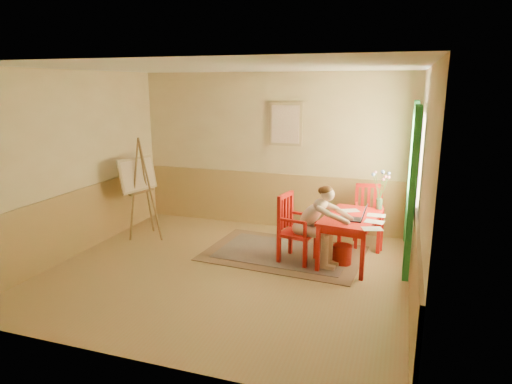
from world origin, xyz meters
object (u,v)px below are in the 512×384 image
(easel, at_px, (139,179))
(table, at_px, (351,222))
(chair_back, at_px, (368,216))
(figure, at_px, (316,221))
(laptop, at_px, (355,217))
(chair_left, at_px, (295,228))

(easel, bearing_deg, table, -1.16)
(table, relative_size, chair_back, 1.29)
(chair_back, height_order, figure, figure)
(laptop, bearing_deg, figure, -173.45)
(figure, bearing_deg, chair_back, 59.62)
(table, height_order, chair_left, chair_left)
(chair_left, height_order, figure, figure)
(chair_back, relative_size, figure, 0.83)
(table, relative_size, chair_left, 1.26)
(chair_back, bearing_deg, chair_left, -132.68)
(chair_back, bearing_deg, figure, -120.38)
(table, distance_m, chair_left, 0.83)
(chair_back, xyz_separation_m, easel, (-3.77, -0.79, 0.52))
(easel, bearing_deg, chair_left, -5.65)
(laptop, xyz_separation_m, easel, (-3.66, 0.27, 0.26))
(table, distance_m, figure, 0.54)
(table, xyz_separation_m, chair_left, (-0.79, -0.20, -0.12))
(chair_back, relative_size, easel, 0.58)
(laptop, bearing_deg, easel, 175.82)
(chair_left, bearing_deg, easel, 174.35)
(laptop, bearing_deg, chair_left, -179.40)
(table, bearing_deg, figure, -151.26)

